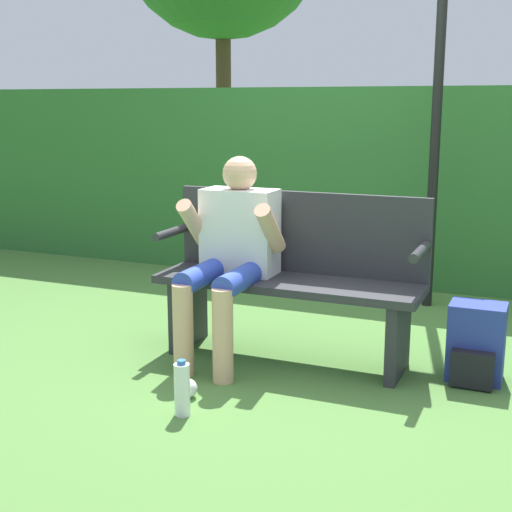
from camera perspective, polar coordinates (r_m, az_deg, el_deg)
ground_plane at (r=4.15m, az=2.47°, el=-8.23°), size 40.00×40.00×0.00m
hedge_back at (r=5.85m, az=9.43°, el=5.52°), size 12.00×0.35×1.57m
park_bench at (r=4.06m, az=2.85°, el=-1.59°), size 1.51×0.43×0.95m
person_seated at (r=4.01m, az=-1.99°, el=0.66°), size 0.56×0.65×1.15m
backpack at (r=3.96m, az=17.17°, el=-6.79°), size 0.29×0.28×0.42m
water_bottle at (r=3.42m, az=-5.93°, el=-10.55°), size 0.08×0.08×0.27m
signpost at (r=5.14m, az=14.28°, el=11.73°), size 0.47×0.09×2.52m
litter_crumple at (r=3.64m, az=-5.49°, el=-10.49°), size 0.10×0.10×0.10m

